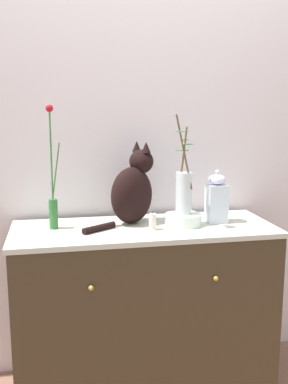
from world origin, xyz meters
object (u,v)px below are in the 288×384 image
at_px(jar_lidded_porcelain, 217,199).
at_px(bowl_porcelain, 183,219).
at_px(vase_glass_clear, 184,190).
at_px(sideboard, 144,309).
at_px(candle_pillar, 153,222).
at_px(cat_sitting, 133,190).
at_px(vase_slim_green, 53,196).

bearing_deg(jar_lidded_porcelain, bowl_porcelain, -171.87).
distance_m(bowl_porcelain, vase_glass_clear, 0.15).
relative_size(sideboard, candle_pillar, 14.19).
relative_size(cat_sitting, jar_lidded_porcelain, 1.52).
xyz_separation_m(sideboard, bowl_porcelain, (0.21, -0.01, 0.48)).
distance_m(sideboard, cat_sitting, 0.64).
relative_size(vase_slim_green, vase_glass_clear, 1.21).
bearing_deg(bowl_porcelain, vase_glass_clear, -124.48).
relative_size(jar_lidded_porcelain, candle_pillar, 2.96).
height_order(cat_sitting, bowl_porcelain, cat_sitting).
bearing_deg(bowl_porcelain, vase_slim_green, 174.99).
distance_m(vase_glass_clear, candle_pillar, 0.23).
xyz_separation_m(vase_slim_green, vase_glass_clear, (0.66, -0.06, 0.02)).
bearing_deg(jar_lidded_porcelain, cat_sitting, 171.03).
bearing_deg(sideboard, candle_pillar, -65.76).
xyz_separation_m(vase_slim_green, bowl_porcelain, (0.66, -0.06, -0.14)).
xyz_separation_m(sideboard, vase_glass_clear, (0.21, -0.01, 0.64)).
bearing_deg(jar_lidded_porcelain, vase_glass_clear, -171.69).
bearing_deg(candle_pillar, sideboard, 114.24).
relative_size(bowl_porcelain, jar_lidded_porcelain, 0.67).
height_order(bowl_porcelain, jar_lidded_porcelain, jar_lidded_porcelain).
relative_size(sideboard, cat_sitting, 3.15).
relative_size(bowl_porcelain, candle_pillar, 1.99).
distance_m(cat_sitting, bowl_porcelain, 0.30).
bearing_deg(candle_pillar, cat_sitting, 114.47).
xyz_separation_m(bowl_porcelain, vase_glass_clear, (-0.00, -0.00, 0.15)).
distance_m(vase_slim_green, bowl_porcelain, 0.67).
height_order(cat_sitting, candle_pillar, cat_sitting).
distance_m(cat_sitting, jar_lidded_porcelain, 0.44).
bearing_deg(candle_pillar, bowl_porcelain, 19.13).
xyz_separation_m(sideboard, vase_slim_green, (-0.45, 0.05, 0.62)).
bearing_deg(sideboard, jar_lidded_porcelain, 3.03).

